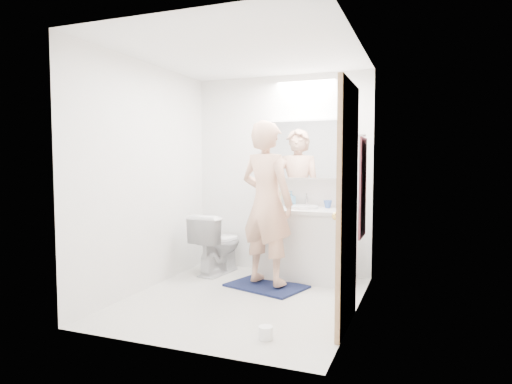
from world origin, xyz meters
The scene contains 23 objects.
floor centered at (0.00, 0.00, 0.00)m, with size 2.50×2.50×0.00m, color silver.
ceiling centered at (0.00, 0.00, 2.40)m, with size 2.50×2.50×0.00m, color white.
wall_back centered at (0.00, 1.25, 1.20)m, with size 2.50×2.50×0.00m, color white.
wall_front centered at (0.00, -1.25, 1.20)m, with size 2.50×2.50×0.00m, color white.
wall_left centered at (-1.10, 0.00, 1.20)m, with size 2.50×2.50×0.00m, color white.
wall_right centered at (1.10, 0.00, 1.20)m, with size 2.50×2.50×0.00m, color white.
vanity_cabinet centered at (0.34, 0.96, 0.39)m, with size 0.90×0.55×0.78m, color silver.
countertop centered at (0.34, 0.96, 0.80)m, with size 0.95×0.58×0.04m, color silver.
sink_basin centered at (0.34, 0.99, 0.84)m, with size 0.36×0.36×0.03m, color white.
faucet centered at (0.34, 1.19, 0.90)m, with size 0.02×0.02×0.16m, color silver.
medicine_cabinet centered at (0.30, 1.18, 1.50)m, with size 0.88×0.14×0.70m, color white.
mirror_panel centered at (0.30, 1.10, 1.50)m, with size 0.84×0.01×0.66m, color silver.
toilet centered at (-0.68, 0.85, 0.37)m, with size 0.41×0.72×0.74m, color silver.
bath_rug centered at (0.08, 0.49, 0.01)m, with size 0.80×0.55×0.02m, color #13163C.
person centered at (0.08, 0.49, 0.92)m, with size 0.64×0.42×1.74m, color tan.
door centered at (1.08, -0.35, 1.00)m, with size 0.04×0.80×2.00m, color #A77B53.
door_knob centered at (1.04, -0.65, 0.95)m, with size 0.06×0.06×0.06m, color gold.
towel centered at (1.08, 0.55, 1.10)m, with size 0.02×0.42×1.00m, color #111C36.
towel_hook centered at (1.07, 0.55, 1.62)m, with size 0.02×0.02×0.07m, color silver.
soap_bottle_a centered at (0.00, 1.11, 0.94)m, with size 0.09×0.09×0.24m, color beige.
soap_bottle_b centered at (0.16, 1.15, 0.91)m, with size 0.09×0.09×0.19m, color #528CB0.
toothbrush_cup centered at (0.61, 1.12, 0.86)m, with size 0.10×0.10×0.09m, color #385EAA.
toilet_paper_roll centered at (0.55, -0.84, 0.05)m, with size 0.11×0.11×0.10m, color white.
Camera 1 is at (1.67, -3.97, 1.37)m, focal length 31.19 mm.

